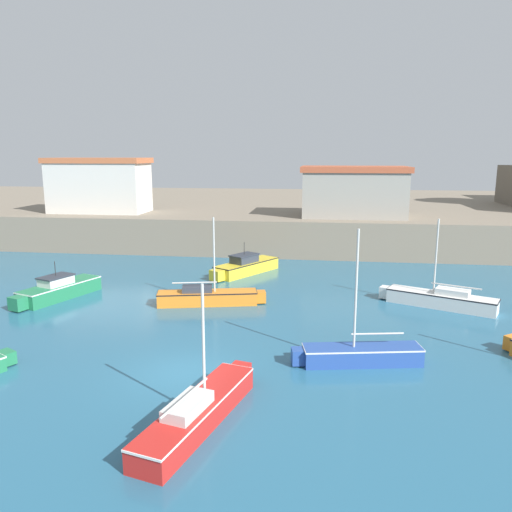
{
  "coord_description": "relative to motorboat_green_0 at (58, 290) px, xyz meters",
  "views": [
    {
      "loc": [
        5.38,
        -18.15,
        8.67
      ],
      "look_at": [
        0.98,
        14.17,
        2.0
      ],
      "focal_mm": 35.0,
      "sensor_mm": 36.0,
      "label": 1
    }
  ],
  "objects": [
    {
      "name": "ground_plane",
      "position": [
        10.59,
        -9.36,
        -0.56
      ],
      "size": [
        200.0,
        200.0,
        0.0
      ],
      "primitive_type": "plane",
      "color": "#28607F"
    },
    {
      "name": "quay_seawall",
      "position": [
        10.59,
        33.42,
        1.02
      ],
      "size": [
        120.0,
        40.0,
        3.17
      ],
      "primitive_type": "cube",
      "color": "gray",
      "rests_on": "ground"
    },
    {
      "name": "motorboat_green_0",
      "position": [
        0.0,
        0.0,
        0.0
      ],
      "size": [
        3.29,
        6.05,
        2.34
      ],
      "color": "#237A4C",
      "rests_on": "ground"
    },
    {
      "name": "sailboat_blue_1",
      "position": [
        17.62,
        -7.39,
        -0.12
      ],
      "size": [
        5.54,
        2.07,
        5.75
      ],
      "color": "#284C9E",
      "rests_on": "ground"
    },
    {
      "name": "motorboat_yellow_2",
      "position": [
        10.34,
        7.93,
        -0.0
      ],
      "size": [
        4.42,
        6.01,
        2.37
      ],
      "color": "yellow",
      "rests_on": "ground"
    },
    {
      "name": "sailboat_white_5",
      "position": [
        22.75,
        1.33,
        -0.07
      ],
      "size": [
        6.4,
        3.69,
        5.11
      ],
      "color": "white",
      "rests_on": "ground"
    },
    {
      "name": "sailboat_orange_6",
      "position": [
        9.4,
        0.05,
        -0.08
      ],
      "size": [
        6.4,
        2.5,
        5.16
      ],
      "color": "orange",
      "rests_on": "ground"
    },
    {
      "name": "sailboat_red_7",
      "position": [
        12.11,
        -12.98,
        -0.08
      ],
      "size": [
        2.82,
        6.83,
        4.64
      ],
      "color": "red",
      "rests_on": "ground"
    },
    {
      "name": "harbor_shed_near_wharf",
      "position": [
        18.59,
        18.16,
        4.86
      ],
      "size": [
        9.39,
        5.76,
        4.45
      ],
      "color": "gray",
      "rests_on": "quay_seawall"
    },
    {
      "name": "harbor_shed_mid_row",
      "position": [
        -5.41,
        18.17,
        5.22
      ],
      "size": [
        9.41,
        4.55,
        5.17
      ],
      "color": "silver",
      "rests_on": "quay_seawall"
    }
  ]
}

